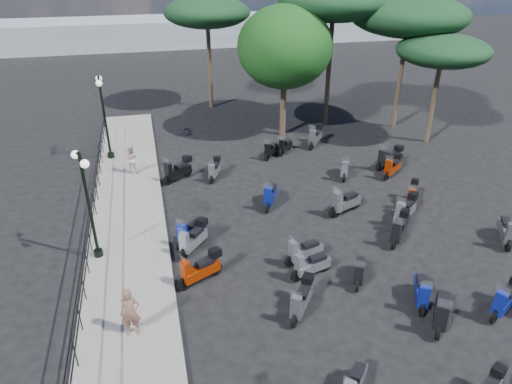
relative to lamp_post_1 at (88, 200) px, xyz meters
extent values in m
plane|color=black|center=(7.54, -1.76, -2.50)|extent=(120.00, 120.00, 0.00)
cube|color=slate|center=(1.04, 1.24, -2.42)|extent=(3.00, 30.00, 0.15)
cylinder|color=black|center=(-0.26, -5.12, -1.80)|extent=(0.04, 0.04, 1.10)
cylinder|color=black|center=(-0.26, -3.75, -1.80)|extent=(0.04, 0.04, 1.10)
cylinder|color=black|center=(-0.26, -2.38, -1.80)|extent=(0.04, 0.04, 1.10)
cylinder|color=black|center=(-0.26, -1.02, -1.80)|extent=(0.04, 0.04, 1.10)
cylinder|color=black|center=(-0.26, 0.35, -1.80)|extent=(0.04, 0.04, 1.10)
cylinder|color=black|center=(-0.26, 1.72, -1.80)|extent=(0.04, 0.04, 1.10)
cylinder|color=black|center=(-0.26, 3.09, -1.80)|extent=(0.04, 0.04, 1.10)
cylinder|color=black|center=(-0.26, 4.46, -1.80)|extent=(0.04, 0.04, 1.10)
cylinder|color=black|center=(-0.26, 5.83, -1.80)|extent=(0.04, 0.04, 1.10)
cylinder|color=black|center=(-0.26, 7.19, -1.80)|extent=(0.04, 0.04, 1.10)
cylinder|color=black|center=(-0.26, 8.56, -1.80)|extent=(0.04, 0.04, 1.10)
cylinder|color=black|center=(-0.26, 9.93, -1.80)|extent=(0.04, 0.04, 1.10)
cylinder|color=black|center=(-0.26, 11.30, -1.80)|extent=(0.04, 0.04, 1.10)
cylinder|color=black|center=(-0.26, 12.67, -1.80)|extent=(0.04, 0.04, 1.10)
cylinder|color=black|center=(-0.26, 14.04, -1.80)|extent=(0.04, 0.04, 1.10)
cube|color=black|center=(-0.26, 1.04, -1.27)|extent=(0.04, 26.00, 0.04)
cube|color=black|center=(-0.26, 1.04, -1.80)|extent=(0.04, 26.00, 0.04)
cylinder|color=black|center=(0.00, 0.00, -2.23)|extent=(0.33, 0.33, 0.25)
cylinder|color=black|center=(0.00, 0.00, -0.29)|extent=(0.11, 0.11, 4.12)
cylinder|color=black|center=(0.00, 0.00, 1.62)|extent=(0.40, 0.87, 0.04)
sphere|color=white|center=(-0.18, 0.43, 1.51)|extent=(0.29, 0.29, 0.29)
sphere|color=white|center=(0.18, -0.43, 1.51)|extent=(0.29, 0.29, 0.29)
cylinder|color=black|center=(0.16, 9.22, -2.22)|extent=(0.35, 0.35, 0.27)
cylinder|color=black|center=(0.16, 9.22, -0.13)|extent=(0.12, 0.12, 4.43)
cylinder|color=black|center=(0.16, 9.22, 1.92)|extent=(0.11, 1.00, 0.04)
sphere|color=white|center=(0.13, 9.71, 1.81)|extent=(0.31, 0.31, 0.31)
sphere|color=white|center=(0.19, 8.72, 1.81)|extent=(0.31, 0.31, 0.31)
imported|color=brown|center=(1.20, -4.25, -1.56)|extent=(0.59, 0.41, 1.57)
imported|color=beige|center=(1.29, 7.00, -1.62)|extent=(0.85, 0.74, 1.46)
cylinder|color=black|center=(5.90, -4.97, -2.26)|extent=(0.37, 0.45, 0.48)
cylinder|color=black|center=(6.63, -4.00, -2.26)|extent=(0.37, 0.45, 0.48)
cube|color=#4E5256|center=(6.30, -4.44, -2.08)|extent=(1.06, 1.26, 0.34)
cube|color=black|center=(6.40, -4.31, -1.79)|extent=(0.61, 0.67, 0.14)
cube|color=#4E5256|center=(5.95, -4.90, -1.79)|extent=(0.38, 0.36, 0.71)
plane|color=white|center=(5.92, -4.95, -1.34)|extent=(0.36, 0.29, 0.38)
cube|color=black|center=(6.64, -3.98, -1.61)|extent=(0.46, 0.47, 0.26)
cylinder|color=black|center=(2.87, -2.50, -2.25)|extent=(0.50, 0.32, 0.51)
cylinder|color=black|center=(4.01, -1.94, -2.25)|extent=(0.50, 0.32, 0.51)
cube|color=#8D2303|center=(3.49, -2.20, -2.06)|extent=(1.39, 0.93, 0.36)
cube|color=black|center=(3.65, -2.12, -1.76)|extent=(0.71, 0.56, 0.15)
cube|color=#8D2303|center=(2.95, -2.46, -1.76)|extent=(0.35, 0.39, 0.74)
plane|color=white|center=(2.89, -2.49, -1.28)|extent=(0.25, 0.40, 0.39)
cube|color=black|center=(4.03, -1.93, -1.57)|extent=(0.47, 0.46, 0.27)
cylinder|color=black|center=(3.03, -0.81, -2.25)|extent=(0.41, 0.45, 0.50)
cylinder|color=black|center=(3.85, 0.14, -2.25)|extent=(0.41, 0.45, 0.50)
cube|color=#A5A6B0|center=(3.47, -0.29, -2.06)|extent=(1.16, 1.26, 0.36)
cube|color=black|center=(3.59, -0.16, -1.77)|extent=(0.65, 0.68, 0.15)
cube|color=#A5A6B0|center=(3.08, -0.74, -1.77)|extent=(0.39, 0.38, 0.73)
plane|color=white|center=(3.04, -0.79, -1.29)|extent=(0.36, 0.32, 0.39)
cube|color=black|center=(3.87, 0.16, -1.58)|extent=(0.49, 0.49, 0.27)
cylinder|color=black|center=(3.00, -0.23, -2.24)|extent=(0.43, 0.44, 0.51)
cylinder|color=black|center=(3.87, 0.70, -2.24)|extent=(0.43, 0.44, 0.51)
cube|color=navy|center=(3.47, 0.28, -2.05)|extent=(1.21, 1.25, 0.36)
cube|color=black|center=(3.60, 0.41, -1.76)|extent=(0.67, 0.68, 0.15)
cube|color=navy|center=(3.06, -0.16, -1.76)|extent=(0.39, 0.39, 0.74)
plane|color=white|center=(3.02, -0.21, -1.28)|extent=(0.35, 0.34, 0.39)
cylinder|color=black|center=(2.92, 5.45, -2.24)|extent=(0.48, 0.38, 0.51)
cylinder|color=black|center=(3.96, 6.19, -2.24)|extent=(0.48, 0.38, 0.51)
cube|color=black|center=(3.48, 5.85, -2.05)|extent=(1.34, 1.10, 0.36)
cube|color=black|center=(3.63, 5.96, -1.75)|extent=(0.71, 0.63, 0.15)
cube|color=black|center=(2.99, 5.50, -1.75)|extent=(0.38, 0.40, 0.75)
plane|color=white|center=(2.93, 5.46, -1.27)|extent=(0.30, 0.38, 0.40)
cube|color=black|center=(3.98, 6.21, -1.56)|extent=(0.49, 0.49, 0.28)
cylinder|color=black|center=(6.97, -7.22, -2.27)|extent=(0.37, 0.40, 0.45)
cube|color=#A5A6B0|center=(6.62, -7.61, -2.10)|extent=(1.06, 1.13, 0.32)
cube|color=black|center=(6.73, -7.49, -1.84)|extent=(0.59, 0.61, 0.13)
plane|color=white|center=(6.22, -8.05, -1.41)|extent=(0.32, 0.29, 0.35)
cylinder|color=black|center=(8.44, -3.92, -2.28)|extent=(0.29, 0.43, 0.44)
cylinder|color=black|center=(8.98, -2.96, -2.28)|extent=(0.29, 0.43, 0.44)
cube|color=black|center=(8.73, -3.40, -2.12)|extent=(0.85, 1.19, 0.31)
cube|color=black|center=(8.81, -3.26, -1.86)|extent=(0.51, 0.61, 0.13)
cube|color=black|center=(8.48, -3.85, -1.86)|extent=(0.34, 0.31, 0.64)
plane|color=white|center=(8.45, -3.90, -1.45)|extent=(0.34, 0.23, 0.34)
cylinder|color=black|center=(6.65, -2.99, -2.26)|extent=(0.50, 0.23, 0.49)
cylinder|color=black|center=(7.82, -2.66, -2.26)|extent=(0.50, 0.23, 0.49)
cube|color=#A5A6B0|center=(7.28, -2.81, -2.07)|extent=(1.36, 0.69, 0.34)
cube|color=black|center=(7.45, -2.76, -1.79)|extent=(0.67, 0.46, 0.14)
cube|color=#A5A6B0|center=(6.72, -2.96, -1.79)|extent=(0.30, 0.35, 0.71)
plane|color=white|center=(6.67, -2.98, -1.33)|extent=(0.18, 0.39, 0.38)
cylinder|color=black|center=(6.90, 1.78, -2.24)|extent=(0.33, 0.52, 0.52)
cylinder|color=black|center=(7.48, 2.95, -2.24)|extent=(0.33, 0.52, 0.52)
cube|color=navy|center=(7.22, 2.42, -2.04)|extent=(0.96, 1.43, 0.37)
cube|color=black|center=(7.30, 2.58, -1.74)|extent=(0.58, 0.73, 0.15)
cube|color=navy|center=(6.94, 1.86, -1.74)|extent=(0.40, 0.36, 0.76)
plane|color=white|center=(6.91, 1.80, -1.25)|extent=(0.41, 0.26, 0.40)
cylinder|color=black|center=(4.99, 5.09, -2.28)|extent=(0.27, 0.44, 0.45)
cylinder|color=black|center=(5.45, 6.11, -2.28)|extent=(0.27, 0.44, 0.45)
cube|color=gray|center=(5.24, 5.64, -2.11)|extent=(0.78, 1.23, 0.32)
cube|color=black|center=(5.31, 5.79, -1.85)|extent=(0.48, 0.62, 0.13)
cube|color=gray|center=(5.02, 5.16, -1.85)|extent=(0.34, 0.30, 0.65)
plane|color=white|center=(5.00, 5.11, -1.43)|extent=(0.35, 0.21, 0.35)
cube|color=black|center=(5.46, 6.13, -1.68)|extent=(0.40, 0.41, 0.24)
cube|color=black|center=(9.78, -8.59, -1.87)|extent=(0.60, 0.50, 0.13)
cube|color=black|center=(10.09, -8.42, -1.71)|extent=(0.41, 0.40, 0.23)
cylinder|color=black|center=(10.83, -2.03, -2.25)|extent=(0.42, 0.44, 0.50)
cylinder|color=black|center=(11.70, -1.12, -2.25)|extent=(0.42, 0.44, 0.50)
cube|color=black|center=(11.30, -1.54, -2.06)|extent=(1.19, 1.23, 0.36)
cube|color=black|center=(11.42, -1.41, -1.77)|extent=(0.66, 0.67, 0.15)
cube|color=black|center=(10.89, -1.97, -1.77)|extent=(0.39, 0.38, 0.73)
plane|color=white|center=(10.85, -2.02, -1.30)|extent=(0.35, 0.33, 0.39)
cube|color=black|center=(11.71, -1.11, -1.58)|extent=(0.49, 0.49, 0.27)
cylinder|color=black|center=(9.65, 0.69, -2.26)|extent=(0.46, 0.34, 0.48)
cylinder|color=black|center=(10.66, 1.32, -2.26)|extent=(0.46, 0.34, 0.48)
cube|color=gray|center=(10.20, 1.03, -2.08)|extent=(1.28, 0.97, 0.34)
cube|color=black|center=(10.34, 1.12, -1.80)|extent=(0.67, 0.57, 0.14)
cube|color=gray|center=(9.71, 0.73, -1.80)|extent=(0.34, 0.37, 0.70)
plane|color=white|center=(9.66, 0.70, -1.35)|extent=(0.27, 0.36, 0.37)
cylinder|color=black|center=(9.51, 0.68, -2.24)|extent=(0.53, 0.30, 0.53)
cylinder|color=black|center=(10.74, 1.17, -2.24)|extent=(0.53, 0.30, 0.53)
cube|color=#4E5256|center=(10.18, 0.94, -2.04)|extent=(1.47, 0.88, 0.37)
cube|color=black|center=(10.35, 1.01, -1.73)|extent=(0.74, 0.55, 0.15)
cube|color=#4E5256|center=(9.59, 0.71, -1.73)|extent=(0.35, 0.40, 0.77)
plane|color=white|center=(9.53, 0.69, -1.23)|extent=(0.24, 0.42, 0.41)
cylinder|color=black|center=(8.31, 7.07, -2.28)|extent=(0.36, 0.39, 0.44)
cylinder|color=black|center=(9.03, 7.89, -2.28)|extent=(0.36, 0.39, 0.44)
cube|color=black|center=(8.70, 7.51, -2.12)|extent=(1.01, 1.10, 0.31)
cube|color=black|center=(8.80, 7.63, -1.86)|extent=(0.57, 0.59, 0.13)
cube|color=black|center=(8.35, 7.12, -1.86)|extent=(0.34, 0.33, 0.64)
plane|color=white|center=(8.32, 7.08, -1.45)|extent=(0.31, 0.28, 0.34)
cylinder|color=black|center=(9.81, -6.44, -2.24)|extent=(0.41, 0.48, 0.53)
cylinder|color=black|center=(10.60, -5.40, -2.24)|extent=(0.41, 0.48, 0.53)
cube|color=black|center=(10.24, -5.87, -2.04)|extent=(1.16, 1.36, 0.37)
cube|color=black|center=(10.35, -5.73, -1.73)|extent=(0.66, 0.72, 0.15)
cube|color=black|center=(9.86, -6.37, -1.73)|extent=(0.41, 0.39, 0.77)
plane|color=white|center=(9.82, -6.42, -1.24)|extent=(0.38, 0.32, 0.41)
cylinder|color=black|center=(9.87, -5.47, -2.26)|extent=(0.31, 0.47, 0.48)
cylinder|color=black|center=(10.43, -4.40, -2.26)|extent=(0.31, 0.47, 0.48)
cube|color=navy|center=(10.17, -4.89, -2.08)|extent=(0.91, 1.32, 0.34)
cube|color=black|center=(10.25, -4.74, -1.80)|extent=(0.55, 0.67, 0.14)
cube|color=navy|center=(9.91, -5.40, -1.80)|extent=(0.37, 0.34, 0.70)
plane|color=white|center=(9.88, -5.46, -1.34)|extent=(0.38, 0.25, 0.37)
cylinder|color=black|center=(11.71, -0.72, -2.24)|extent=(0.48, 0.39, 0.51)
cylinder|color=black|center=(12.74, 0.04, -2.24)|extent=(0.48, 0.39, 0.51)
cube|color=#A5A6B0|center=(12.27, -0.31, -2.05)|extent=(1.34, 1.12, 0.36)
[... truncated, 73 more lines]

